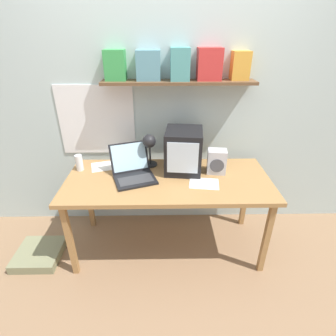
% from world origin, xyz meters
% --- Properties ---
extents(ground_plane, '(12.00, 12.00, 0.00)m').
position_xyz_m(ground_plane, '(0.00, 0.00, 0.00)').
color(ground_plane, '#926F50').
extents(back_wall, '(5.60, 0.24, 2.60)m').
position_xyz_m(back_wall, '(-0.00, 0.48, 1.31)').
color(back_wall, silver).
rests_on(back_wall, ground_plane).
extents(corner_desk, '(1.70, 0.74, 0.74)m').
position_xyz_m(corner_desk, '(0.00, 0.00, 0.68)').
color(corner_desk, '#A87945').
rests_on(corner_desk, ground_plane).
extents(crt_monitor, '(0.34, 0.37, 0.37)m').
position_xyz_m(crt_monitor, '(0.14, 0.16, 0.93)').
color(crt_monitor, black).
rests_on(crt_monitor, corner_desk).
extents(laptop, '(0.43, 0.45, 0.25)m').
position_xyz_m(laptop, '(-0.30, 0.05, 0.81)').
color(laptop, black).
rests_on(laptop, corner_desk).
extents(desk_lamp, '(0.13, 0.19, 0.32)m').
position_xyz_m(desk_lamp, '(-0.16, 0.19, 0.97)').
color(desk_lamp, '#232326').
rests_on(desk_lamp, corner_desk).
extents(juice_glass, '(0.06, 0.06, 0.14)m').
position_xyz_m(juice_glass, '(-0.77, 0.17, 0.81)').
color(juice_glass, white).
rests_on(juice_glass, corner_desk).
extents(space_heater, '(0.17, 0.14, 0.21)m').
position_xyz_m(space_heater, '(0.42, 0.10, 0.85)').
color(space_heater, silver).
rests_on(space_heater, corner_desk).
extents(loose_paper_near_monitor, '(0.26, 0.20, 0.00)m').
position_xyz_m(loose_paper_near_monitor, '(0.29, -0.09, 0.74)').
color(loose_paper_near_monitor, white).
rests_on(loose_paper_near_monitor, corner_desk).
extents(printed_handout, '(0.32, 0.26, 0.00)m').
position_xyz_m(printed_handout, '(-0.55, 0.24, 0.74)').
color(printed_handout, white).
rests_on(printed_handout, corner_desk).
extents(floor_cushion, '(0.39, 0.39, 0.08)m').
position_xyz_m(floor_cushion, '(-1.17, -0.14, 0.04)').
color(floor_cushion, gray).
rests_on(floor_cushion, ground_plane).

